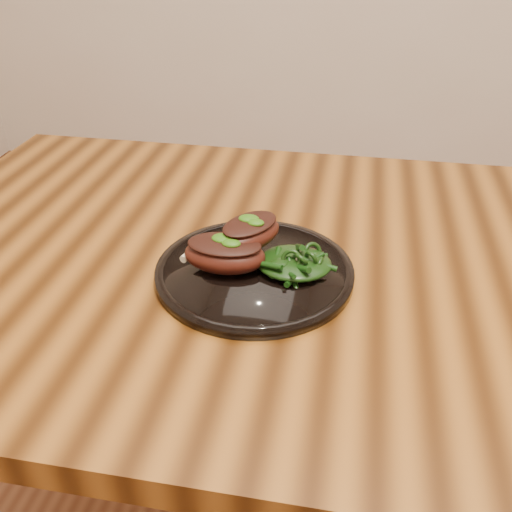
{
  "coord_description": "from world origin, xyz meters",
  "views": [
    {
      "loc": [
        -0.1,
        -0.7,
        1.19
      ],
      "look_at": [
        -0.22,
        -0.06,
        0.78
      ],
      "focal_mm": 40.0,
      "sensor_mm": 36.0,
      "label": 1
    }
  ],
  "objects_px": {
    "plate": "(255,271)",
    "desk": "(409,314)",
    "greens_heap": "(294,259)",
    "lamb_chop_front": "(224,253)"
  },
  "relations": [
    {
      "from": "plate",
      "to": "desk",
      "type": "bearing_deg",
      "value": 16.05
    },
    {
      "from": "desk",
      "to": "plate",
      "type": "height_order",
      "value": "plate"
    },
    {
      "from": "greens_heap",
      "to": "desk",
      "type": "bearing_deg",
      "value": 19.26
    },
    {
      "from": "desk",
      "to": "greens_heap",
      "type": "height_order",
      "value": "greens_heap"
    },
    {
      "from": "desk",
      "to": "plate",
      "type": "distance_m",
      "value": 0.25
    },
    {
      "from": "plate",
      "to": "lamb_chop_front",
      "type": "distance_m",
      "value": 0.05
    },
    {
      "from": "lamb_chop_front",
      "to": "plate",
      "type": "bearing_deg",
      "value": 13.45
    },
    {
      "from": "lamb_chop_front",
      "to": "greens_heap",
      "type": "bearing_deg",
      "value": 8.75
    },
    {
      "from": "lamb_chop_front",
      "to": "desk",
      "type": "bearing_deg",
      "value": 15.66
    },
    {
      "from": "desk",
      "to": "greens_heap",
      "type": "xyz_separation_m",
      "value": [
        -0.17,
        -0.06,
        0.12
      ]
    }
  ]
}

